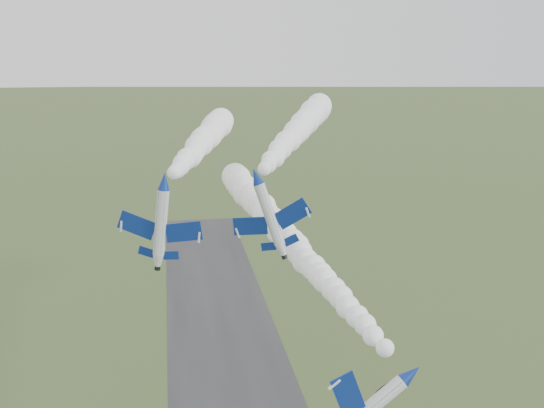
% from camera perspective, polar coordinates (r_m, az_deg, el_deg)
% --- Properties ---
extents(jet_lead, '(5.80, 11.65, 7.93)m').
position_cam_1_polar(jet_lead, '(56.91, 13.03, -15.34)').
color(jet_lead, silver).
extents(smoke_trail_jet_lead, '(14.12, 70.50, 5.25)m').
position_cam_1_polar(smoke_trail_jet_lead, '(88.18, 1.06, -2.81)').
color(smoke_trail_jet_lead, white).
extents(jet_pair_left, '(10.57, 12.42, 3.18)m').
position_cam_1_polar(jet_pair_left, '(73.92, -10.13, 2.14)').
color(jet_pair_left, silver).
extents(smoke_trail_jet_pair_left, '(18.27, 51.94, 5.26)m').
position_cam_1_polar(smoke_trail_jet_pair_left, '(101.90, -6.45, 5.97)').
color(smoke_trail_jet_pair_left, white).
extents(jet_pair_right, '(9.61, 11.71, 3.99)m').
position_cam_1_polar(jet_pair_right, '(73.74, -1.54, 2.64)').
color(jet_pair_right, silver).
extents(smoke_trail_jet_pair_right, '(28.32, 62.68, 5.68)m').
position_cam_1_polar(smoke_trail_jet_pair_right, '(107.46, 2.51, 7.05)').
color(smoke_trail_jet_pair_right, white).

